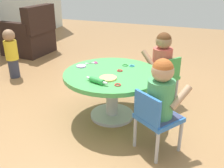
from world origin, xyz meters
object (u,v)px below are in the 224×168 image
(craft_table, at_px, (112,83))
(seated_child_left, at_px, (161,91))
(child_chair_right, at_px, (163,77))
(toddler_standing, at_px, (11,52))
(craft_scissors, at_px, (93,63))
(seated_child_right, at_px, (162,56))
(armchair_dark, at_px, (30,36))
(child_chair_left, at_px, (156,118))
(rolling_pin, at_px, (97,80))

(craft_table, relative_size, seated_child_left, 1.83)
(craft_table, distance_m, child_chair_right, 0.65)
(toddler_standing, relative_size, craft_scissors, 4.88)
(seated_child_right, distance_m, toddler_standing, 2.05)
(seated_child_right, relative_size, craft_scissors, 3.71)
(child_chair_right, distance_m, armchair_dark, 2.78)
(child_chair_left, xyz_separation_m, craft_scissors, (0.58, 0.80, 0.18))
(seated_child_left, relative_size, seated_child_right, 1.00)
(armchair_dark, distance_m, craft_scissors, 2.33)
(seated_child_left, height_order, child_chair_right, seated_child_left)
(seated_child_left, xyz_separation_m, child_chair_right, (0.86, 0.12, -0.23))
(seated_child_right, xyz_separation_m, armchair_dark, (1.05, 2.53, -0.22))
(child_chair_left, height_order, seated_child_left, seated_child_left)
(armchair_dark, height_order, rolling_pin, armchair_dark)
(child_chair_left, bearing_deg, child_chair_right, 6.53)
(craft_scissors, bearing_deg, child_chair_right, -65.90)
(seated_child_right, height_order, armchair_dark, armchair_dark)
(craft_table, height_order, armchair_dark, armchair_dark)
(craft_table, relative_size, armchair_dark, 1.10)
(rolling_pin, bearing_deg, craft_table, -6.60)
(craft_table, relative_size, child_chair_left, 1.74)
(rolling_pin, bearing_deg, seated_child_left, -97.58)
(toddler_standing, bearing_deg, seated_child_left, -111.93)
(armchair_dark, height_order, toddler_standing, armchair_dark)
(armchair_dark, bearing_deg, child_chair_left, -126.49)
(craft_scissors, bearing_deg, seated_child_right, -63.21)
(seated_child_left, relative_size, rolling_pin, 2.25)
(child_chair_left, height_order, craft_scissors, child_chair_left)
(child_chair_left, distance_m, armchair_dark, 3.31)
(craft_table, bearing_deg, craft_scissors, 56.24)
(armchair_dark, relative_size, toddler_standing, 1.26)
(seated_child_left, bearing_deg, rolling_pin, 82.42)
(child_chair_right, bearing_deg, toddler_standing, 89.30)
(seated_child_left, xyz_separation_m, craft_scissors, (0.55, 0.82, -0.05))
(toddler_standing, bearing_deg, craft_scissors, -103.72)
(child_chair_right, relative_size, armchair_dark, 0.63)
(toddler_standing, distance_m, rolling_pin, 1.82)
(seated_child_left, xyz_separation_m, seated_child_right, (0.88, 0.16, 0.00))
(seated_child_right, relative_size, armchair_dark, 0.60)
(craft_table, xyz_separation_m, child_chair_left, (-0.39, -0.52, -0.07))
(child_chair_left, xyz_separation_m, seated_child_right, (0.92, 0.13, 0.23))
(craft_table, distance_m, child_chair_left, 0.65)
(craft_scissors, bearing_deg, toddler_standing, 76.28)
(child_chair_left, bearing_deg, toddler_standing, 67.13)
(craft_scissors, bearing_deg, seated_child_left, -123.77)
(child_chair_left, relative_size, toddler_standing, 0.80)
(craft_table, bearing_deg, toddler_standing, 72.46)
(craft_table, relative_size, craft_scissors, 6.79)
(rolling_pin, height_order, craft_scissors, rolling_pin)
(armchair_dark, bearing_deg, child_chair_right, -112.83)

